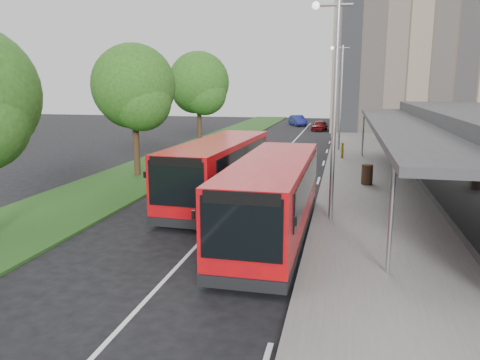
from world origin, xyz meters
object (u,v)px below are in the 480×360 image
object	(u,v)px
litter_bin	(367,175)
car_far	(298,120)
lamp_post_near	(333,98)
lamp_post_far	(340,91)
bollard	(342,151)
tree_far	(199,86)
bus_second	(219,171)
bus_main	(272,198)
tree_mid	(134,91)
car_near	(320,125)

from	to	relation	value
litter_bin	car_far	world-z (taller)	car_far
lamp_post_near	lamp_post_far	bearing A→B (deg)	90.00
bollard	car_far	world-z (taller)	car_far
tree_far	bus_second	xyz separation A→B (m)	(6.17, -16.77, -3.65)
bus_main	litter_bin	size ratio (longest dim) A/B	9.42
tree_mid	car_near	xyz separation A→B (m)	(8.78, 30.07, -4.24)
lamp_post_far	car_near	size ratio (longest dim) A/B	2.30
tree_mid	car_far	distance (m)	37.01
car_near	car_far	world-z (taller)	car_far
lamp_post_near	tree_far	bearing A→B (deg)	120.29
tree_mid	bus_main	xyz separation A→B (m)	(9.30, -9.35, -3.43)
tree_far	bollard	bearing A→B (deg)	-16.74
litter_bin	bus_main	bearing A→B (deg)	-111.14
lamp_post_near	car_far	world-z (taller)	lamp_post_near
litter_bin	car_near	distance (m)	30.54
litter_bin	car_near	size ratio (longest dim) A/B	0.30
lamp_post_near	bus_second	size ratio (longest dim) A/B	0.81
bus_second	bollard	size ratio (longest dim) A/B	9.29
tree_mid	tree_far	world-z (taller)	tree_far
lamp_post_far	bus_second	bearing A→B (deg)	-105.63
tree_far	car_far	world-z (taller)	tree_far
lamp_post_near	bollard	xyz separation A→B (m)	(0.39, 15.59, -4.04)
lamp_post_near	car_near	distance (m)	37.42
tree_far	lamp_post_far	distance (m)	11.17
lamp_post_near	car_far	xyz separation A→B (m)	(-5.51, 43.39, -4.05)
lamp_post_far	car_far	size ratio (longest dim) A/B	1.96
litter_bin	car_far	distance (m)	37.25
tree_far	lamp_post_far	xyz separation A→B (m)	(11.13, 0.95, -0.35)
lamp_post_far	car_far	bearing A→B (deg)	103.26
lamp_post_near	bus_main	bearing A→B (deg)	-128.52
lamp_post_near	bollard	size ratio (longest dim) A/B	7.52
tree_mid	bollard	bearing A→B (deg)	36.55
bus_second	bollard	distance (m)	14.35
tree_far	lamp_post_near	world-z (taller)	lamp_post_near
tree_far	car_far	distance (m)	25.36
bus_second	bollard	bearing A→B (deg)	70.95
lamp_post_near	litter_bin	distance (m)	8.14
lamp_post_far	tree_mid	bearing A→B (deg)	-130.68
tree_mid	lamp_post_near	distance (m)	13.18
car_far	lamp_post_near	bearing A→B (deg)	-105.46
tree_far	bus_main	size ratio (longest dim) A/B	0.81
litter_bin	bollard	bearing A→B (deg)	98.57
lamp_post_near	litter_bin	xyz separation A→B (m)	(1.71, 6.85, -4.05)
bus_main	lamp_post_far	bearing A→B (deg)	85.63
bus_main	car_near	size ratio (longest dim) A/B	2.78
bus_main	bus_second	xyz separation A→B (m)	(-3.12, 4.59, 0.02)
bus_main	bollard	distance (m)	18.04
lamp_post_near	bollard	distance (m)	16.11
litter_bin	lamp_post_near	bearing A→B (deg)	-103.98
tree_far	lamp_post_near	distance (m)	22.07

